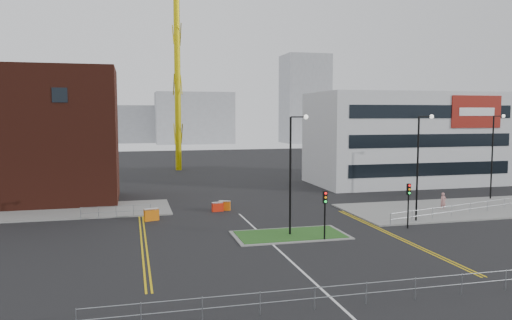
% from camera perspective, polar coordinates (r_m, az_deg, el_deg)
% --- Properties ---
extents(ground, '(200.00, 200.00, 0.00)m').
position_cam_1_polar(ground, '(30.51, 5.00, -12.32)').
color(ground, black).
rests_on(ground, ground).
extents(pavement_left, '(28.00, 8.00, 0.12)m').
position_cam_1_polar(pavement_left, '(51.36, -25.70, -5.52)').
color(pavement_left, slate).
rests_on(pavement_left, ground).
extents(pavement_right, '(24.00, 10.00, 0.12)m').
position_cam_1_polar(pavement_right, '(52.92, 22.90, -5.11)').
color(pavement_right, slate).
rests_on(pavement_right, ground).
extents(island_kerb, '(8.60, 4.60, 0.08)m').
position_cam_1_polar(island_kerb, '(38.42, 3.90, -8.55)').
color(island_kerb, slate).
rests_on(island_kerb, ground).
extents(grass_island, '(8.00, 4.00, 0.12)m').
position_cam_1_polar(grass_island, '(38.41, 3.90, -8.52)').
color(grass_island, '#1D4617').
rests_on(grass_island, ground).
extents(office_block, '(25.00, 12.20, 12.00)m').
position_cam_1_polar(office_block, '(69.36, 16.78, 2.39)').
color(office_block, silver).
rests_on(office_block, ground).
extents(streetlamp_island, '(1.46, 0.36, 9.18)m').
position_cam_1_polar(streetlamp_island, '(37.57, 4.27, -0.55)').
color(streetlamp_island, black).
rests_on(streetlamp_island, ground).
extents(streetlamp_right_near, '(1.46, 0.36, 9.18)m').
position_cam_1_polar(streetlamp_right_near, '(44.55, 18.24, 0.11)').
color(streetlamp_right_near, black).
rests_on(streetlamp_right_near, ground).
extents(streetlamp_right_far, '(1.46, 0.36, 9.18)m').
position_cam_1_polar(streetlamp_right_far, '(59.25, 25.57, 1.08)').
color(streetlamp_right_far, black).
rests_on(streetlamp_right_far, ground).
extents(traffic_light_island, '(0.28, 0.33, 3.65)m').
position_cam_1_polar(traffic_light_island, '(36.70, 7.89, -5.21)').
color(traffic_light_island, black).
rests_on(traffic_light_island, ground).
extents(traffic_light_right, '(0.28, 0.33, 3.65)m').
position_cam_1_polar(traffic_light_right, '(42.03, 17.04, -4.06)').
color(traffic_light_right, black).
rests_on(traffic_light_right, ground).
extents(railing_front, '(24.05, 0.05, 1.10)m').
position_cam_1_polar(railing_front, '(24.97, 9.68, -14.53)').
color(railing_front, gray).
rests_on(railing_front, ground).
extents(railing_left, '(6.05, 0.05, 1.10)m').
position_cam_1_polar(railing_left, '(46.26, -15.70, -5.48)').
color(railing_left, gray).
rests_on(railing_left, ground).
extents(railing_right, '(19.05, 5.05, 1.10)m').
position_cam_1_polar(railing_right, '(49.95, 23.28, -4.88)').
color(railing_right, gray).
rests_on(railing_right, ground).
extents(centre_line, '(0.15, 30.00, 0.01)m').
position_cam_1_polar(centre_line, '(32.32, 3.82, -11.29)').
color(centre_line, silver).
rests_on(centre_line, ground).
extents(yellow_left_a, '(0.12, 24.00, 0.01)m').
position_cam_1_polar(yellow_left_a, '(38.58, -12.99, -8.67)').
color(yellow_left_a, gold).
rests_on(yellow_left_a, ground).
extents(yellow_left_b, '(0.12, 24.00, 0.01)m').
position_cam_1_polar(yellow_left_b, '(38.58, -12.54, -8.66)').
color(yellow_left_b, gold).
rests_on(yellow_left_b, ground).
extents(yellow_right_a, '(0.12, 20.00, 0.01)m').
position_cam_1_polar(yellow_right_a, '(39.61, 15.31, -8.36)').
color(yellow_right_a, gold).
rests_on(yellow_right_a, ground).
extents(yellow_right_b, '(0.12, 20.00, 0.01)m').
position_cam_1_polar(yellow_right_b, '(39.75, 15.69, -8.32)').
color(yellow_right_b, gold).
rests_on(yellow_right_b, ground).
extents(skyline_a, '(18.00, 12.00, 22.00)m').
position_cam_1_polar(skyline_a, '(150.57, -25.91, 5.42)').
color(skyline_a, gray).
rests_on(skyline_a, ground).
extents(skyline_b, '(24.00, 12.00, 16.00)m').
position_cam_1_polar(skyline_b, '(158.68, -7.07, 4.79)').
color(skyline_b, gray).
rests_on(skyline_b, ground).
extents(skyline_c, '(14.00, 12.00, 28.00)m').
position_cam_1_polar(skyline_c, '(162.01, 5.60, 6.94)').
color(skyline_c, gray).
rests_on(skyline_c, ground).
extents(skyline_d, '(30.00, 12.00, 12.00)m').
position_cam_1_polar(skyline_d, '(167.50, -13.62, 4.02)').
color(skyline_d, gray).
rests_on(skyline_d, ground).
extents(pedestrian, '(0.64, 0.44, 1.71)m').
position_cam_1_polar(pedestrian, '(51.21, 20.61, -4.46)').
color(pedestrian, tan).
rests_on(pedestrian, ground).
extents(barrier_left, '(1.33, 0.77, 1.06)m').
position_cam_1_polar(barrier_left, '(44.34, -11.87, -6.07)').
color(barrier_left, '#D6660B').
rests_on(barrier_left, ground).
extents(barrier_mid, '(1.11, 0.51, 0.90)m').
position_cam_1_polar(barrier_mid, '(47.58, -4.42, -5.31)').
color(barrier_mid, red).
rests_on(barrier_mid, ground).
extents(barrier_right, '(1.16, 0.75, 0.92)m').
position_cam_1_polar(barrier_right, '(48.09, -3.62, -5.18)').
color(barrier_right, orange).
rests_on(barrier_right, ground).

